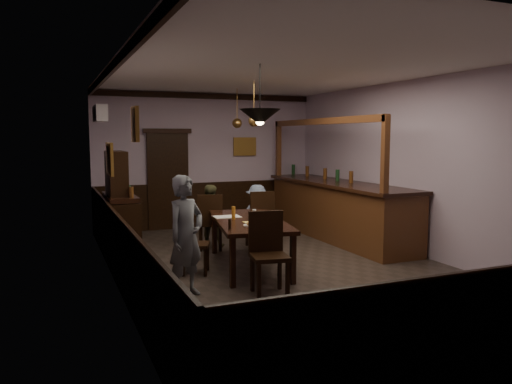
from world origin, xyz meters
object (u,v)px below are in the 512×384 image
person_seated_left (209,216)px  soda_can (252,216)px  bar_counter (338,208)px  chair_far_right (261,217)px  sideboard (120,214)px  dining_table (249,224)px  pendant_brass_mid (254,121)px  chair_near (268,249)px  person_seated_right (257,215)px  person_standing (186,236)px  pendant_iron (260,117)px  chair_far_left (210,220)px  chair_side (190,240)px  pendant_brass_far (237,123)px  coffee_cup (279,221)px

person_seated_left → soda_can: 1.71m
person_seated_left → bar_counter: (2.60, -0.22, 0.02)m
chair_far_right → sideboard: sideboard is taller
dining_table → pendant_brass_mid: (0.56, 1.16, 1.61)m
person_seated_left → chair_near: bearing=103.2°
person_seated_right → pendant_brass_mid: size_ratio=1.40×
dining_table → pendant_brass_mid: pendant_brass_mid is taller
person_standing → sideboard: sideboard is taller
sideboard → soda_can: bearing=-42.3°
person_seated_left → soda_can: size_ratio=9.62×
pendant_iron → pendant_brass_mid: (0.71, 1.95, 0.01)m
chair_far_left → chair_far_right: (0.90, -0.18, 0.02)m
chair_side → pendant_brass_mid: 2.61m
soda_can → bar_counter: (2.44, 1.46, -0.21)m
pendant_brass_far → soda_can: bearing=-105.8°
chair_far_left → soda_can: 1.45m
chair_near → sideboard: size_ratio=0.59×
person_standing → sideboard: size_ratio=0.87×
person_standing → soda_can: person_standing is taller
bar_counter → pendant_iron: bearing=-140.2°
chair_side → bar_counter: bar_counter is taller
coffee_cup → soda_can: 0.55m
person_seated_right → pendant_brass_mid: 1.76m
chair_near → dining_table: bearing=88.7°
chair_side → pendant_brass_mid: bearing=-29.2°
sideboard → pendant_brass_far: size_ratio=2.20×
bar_counter → pendant_brass_mid: (-1.89, -0.22, 1.70)m
dining_table → pendant_brass_far: 3.12m
soda_can → sideboard: 2.39m
dining_table → person_standing: bearing=-140.9°
dining_table → sideboard: sideboard is taller
soda_can → chair_near: bearing=-102.4°
chair_far_left → person_standing: person_standing is taller
pendant_iron → coffee_cup: bearing=27.9°
sideboard → bar_counter: bearing=-2.0°
chair_far_right → pendant_brass_far: pendant_brass_far is taller
dining_table → person_seated_left: size_ratio=2.03×
chair_far_left → person_seated_left: (0.06, 0.28, 0.02)m
sideboard → chair_far_left: bearing=-7.5°
bar_counter → pendant_brass_far: (-1.69, 1.17, 1.70)m
soda_can → bar_counter: 2.85m
soda_can → pendant_brass_far: 3.11m
chair_near → sideboard: bearing=127.7°
bar_counter → pendant_brass_far: 2.67m
sideboard → bar_counter: (4.20, -0.15, -0.11)m
chair_far_left → chair_side: size_ratio=1.09×
chair_near → person_seated_right: size_ratio=0.93×
dining_table → chair_far_left: bearing=99.1°
person_standing → chair_far_left: bearing=34.6°
pendant_brass_mid → pendant_brass_far: same height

